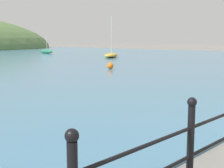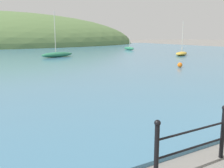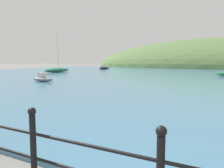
{
  "view_description": "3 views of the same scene",
  "coord_description": "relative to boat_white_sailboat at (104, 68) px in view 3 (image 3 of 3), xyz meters",
  "views": [
    {
      "loc": [
        -6.68,
        -0.41,
        1.92
      ],
      "look_at": [
        -1.89,
        4.21,
        0.96
      ],
      "focal_mm": 50.0,
      "sensor_mm": 36.0,
      "label": 1
    },
    {
      "loc": [
        -8.17,
        -1.92,
        2.72
      ],
      "look_at": [
        -2.95,
        6.79,
        0.77
      ],
      "focal_mm": 42.0,
      "sensor_mm": 36.0,
      "label": 2
    },
    {
      "loc": [
        1.08,
        -0.68,
        1.88
      ],
      "look_at": [
        -2.06,
        5.25,
        1.15
      ],
      "focal_mm": 35.0,
      "sensor_mm": 36.0,
      "label": 3
    }
  ],
  "objects": [
    {
      "name": "far_hillside",
      "position": [
        21.33,
        28.23,
        -0.35
      ],
      "size": [
        74.11,
        40.76,
        15.95
      ],
      "color": "#567542",
      "rests_on": "ground"
    },
    {
      "name": "boat_twin_mast",
      "position": [
        -0.52,
        -13.44,
        0.09
      ],
      "size": [
        1.43,
        5.14,
        6.26
      ],
      "color": "#287551",
      "rests_on": "water"
    },
    {
      "name": "boat_white_sailboat",
      "position": [
        0.0,
        0.0,
        0.0
      ],
      "size": [
        1.18,
        3.9,
        0.77
      ],
      "color": "black",
      "rests_on": "water"
    },
    {
      "name": "boat_blue_hull",
      "position": [
        8.62,
        -25.4,
        -0.0
      ],
      "size": [
        2.09,
        0.82,
        0.77
      ],
      "color": "gray",
      "rests_on": "water"
    },
    {
      "name": "water",
      "position": [
        21.33,
        -6.22,
        -0.3
      ],
      "size": [
        80.0,
        60.0,
        0.1
      ],
      "primitive_type": "cube",
      "color": "teal",
      "rests_on": "ground"
    }
  ]
}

